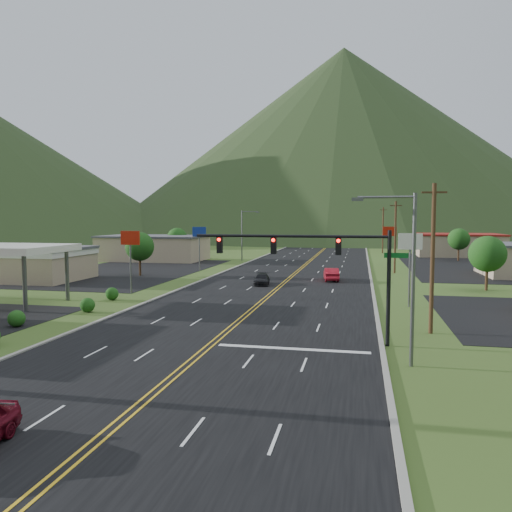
% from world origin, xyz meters
% --- Properties ---
extents(ground, '(500.00, 500.00, 0.00)m').
position_xyz_m(ground, '(0.00, 0.00, 0.00)').
color(ground, '#344518').
rests_on(ground, ground).
extents(road, '(20.00, 460.00, 0.04)m').
position_xyz_m(road, '(0.00, 0.00, 0.00)').
color(road, black).
rests_on(road, ground).
extents(curb_east, '(0.30, 460.00, 0.14)m').
position_xyz_m(curb_east, '(10.15, 0.00, 0.00)').
color(curb_east, gray).
rests_on(curb_east, ground).
extents(traffic_signal, '(13.10, 0.43, 7.00)m').
position_xyz_m(traffic_signal, '(6.48, 14.00, 5.33)').
color(traffic_signal, black).
rests_on(traffic_signal, ground).
extents(streetlight_east, '(3.28, 0.25, 9.00)m').
position_xyz_m(streetlight_east, '(11.18, 10.00, 5.18)').
color(streetlight_east, '#59595E').
rests_on(streetlight_east, ground).
extents(streetlight_west, '(3.28, 0.25, 9.00)m').
position_xyz_m(streetlight_west, '(-11.68, 70.00, 5.18)').
color(streetlight_west, '#59595E').
rests_on(streetlight_west, ground).
extents(gas_canopy, '(10.00, 8.00, 5.30)m').
position_xyz_m(gas_canopy, '(-22.00, 22.00, 4.87)').
color(gas_canopy, white).
rests_on(gas_canopy, ground).
extents(building_west_mid, '(14.40, 10.40, 4.10)m').
position_xyz_m(building_west_mid, '(-32.00, 38.00, 2.27)').
color(building_west_mid, tan).
rests_on(building_west_mid, ground).
extents(building_west_far, '(18.40, 11.40, 4.50)m').
position_xyz_m(building_west_far, '(-28.00, 68.00, 2.26)').
color(building_west_far, tan).
rests_on(building_west_far, ground).
extents(building_east_far, '(16.40, 12.40, 4.50)m').
position_xyz_m(building_east_far, '(28.00, 90.00, 2.26)').
color(building_east_far, tan).
rests_on(building_east_far, ground).
extents(pole_sign_west_a, '(2.00, 0.18, 6.40)m').
position_xyz_m(pole_sign_west_a, '(-14.00, 30.00, 5.05)').
color(pole_sign_west_a, '#59595E').
rests_on(pole_sign_west_a, ground).
extents(pole_sign_west_b, '(2.00, 0.18, 6.40)m').
position_xyz_m(pole_sign_west_b, '(-14.00, 52.00, 5.05)').
color(pole_sign_west_b, '#59595E').
rests_on(pole_sign_west_b, ground).
extents(pole_sign_east_a, '(2.00, 0.18, 6.40)m').
position_xyz_m(pole_sign_east_a, '(13.00, 28.00, 5.05)').
color(pole_sign_east_a, '#59595E').
rests_on(pole_sign_east_a, ground).
extents(pole_sign_east_b, '(2.00, 0.18, 6.40)m').
position_xyz_m(pole_sign_east_b, '(13.00, 60.00, 5.05)').
color(pole_sign_east_b, '#59595E').
rests_on(pole_sign_east_b, ground).
extents(tree_west_a, '(3.84, 3.84, 5.82)m').
position_xyz_m(tree_west_a, '(-20.00, 45.00, 3.89)').
color(tree_west_a, '#382314').
rests_on(tree_west_a, ground).
extents(tree_west_b, '(3.84, 3.84, 5.82)m').
position_xyz_m(tree_west_b, '(-25.00, 72.00, 3.89)').
color(tree_west_b, '#382314').
rests_on(tree_west_b, ground).
extents(tree_east_a, '(3.84, 3.84, 5.82)m').
position_xyz_m(tree_east_a, '(22.00, 40.00, 3.89)').
color(tree_east_a, '#382314').
rests_on(tree_east_a, ground).
extents(tree_east_b, '(3.84, 3.84, 5.82)m').
position_xyz_m(tree_east_b, '(26.00, 78.00, 3.89)').
color(tree_east_b, '#382314').
rests_on(tree_east_b, ground).
extents(utility_pole_a, '(1.60, 0.28, 10.00)m').
position_xyz_m(utility_pole_a, '(13.50, 18.00, 5.13)').
color(utility_pole_a, '#382314').
rests_on(utility_pole_a, ground).
extents(utility_pole_b, '(1.60, 0.28, 10.00)m').
position_xyz_m(utility_pole_b, '(13.50, 55.00, 5.13)').
color(utility_pole_b, '#382314').
rests_on(utility_pole_b, ground).
extents(utility_pole_c, '(1.60, 0.28, 10.00)m').
position_xyz_m(utility_pole_c, '(13.50, 95.00, 5.13)').
color(utility_pole_c, '#382314').
rests_on(utility_pole_c, ground).
extents(utility_pole_d, '(1.60, 0.28, 10.00)m').
position_xyz_m(utility_pole_d, '(13.50, 135.00, 5.13)').
color(utility_pole_d, '#382314').
rests_on(utility_pole_d, ground).
extents(mountain_n, '(220.00, 220.00, 85.00)m').
position_xyz_m(mountain_n, '(0.00, 220.00, 42.50)').
color(mountain_n, '#1D3016').
rests_on(mountain_n, ground).
extents(car_dark_mid, '(2.26, 4.39, 1.22)m').
position_xyz_m(car_dark_mid, '(-2.28, 39.36, 0.61)').
color(car_dark_mid, black).
rests_on(car_dark_mid, ground).
extents(car_red_far, '(2.24, 4.90, 1.56)m').
position_xyz_m(car_red_far, '(5.35, 44.71, 0.78)').
color(car_red_far, maroon).
rests_on(car_red_far, ground).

